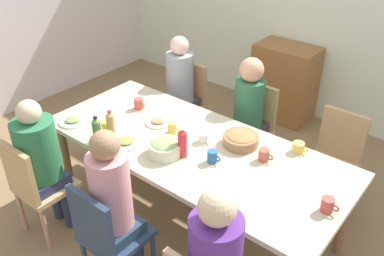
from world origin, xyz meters
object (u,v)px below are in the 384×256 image
Objects in this scene: chair_1 at (251,125)px; bowl_0 at (241,139)px; person_4 at (179,85)px; cup_2 at (213,156)px; bowl_1 at (165,148)px; chair_5 at (107,234)px; plate_1 at (126,142)px; chair_2 at (36,184)px; person_1 at (248,109)px; cup_5 at (328,205)px; plate_2 at (73,121)px; cup_6 at (204,138)px; cup_7 at (264,155)px; bottle_2 at (111,125)px; side_cabinet at (284,82)px; chair_0 at (334,156)px; person_2 at (41,157)px; bottle_0 at (182,143)px; person_5 at (114,200)px; cup_3 at (139,104)px; chair_4 at (185,100)px; cup_1 at (172,128)px; bottle_1 at (97,130)px; plate_0 at (158,122)px; cup_0 at (106,126)px.

bowl_0 is (0.29, -0.67, 0.29)m from chair_1.
cup_2 is (1.08, -0.89, 0.08)m from person_4.
person_4 is 4.88× the size of bowl_1.
plate_1 is (-0.41, 0.59, 0.26)m from chair_5.
chair_2 is 0.73× the size of person_4.
person_1 is at bearing 106.17° from cup_2.
person_1 is 1.41m from cup_5.
plate_2 is 1.14m from cup_6.
chair_1 reaches higher than cup_7.
side_cabinet is (0.29, 2.39, -0.42)m from bottle_2.
person_2 is (-1.64, -1.71, 0.21)m from chair_0.
bowl_1 is at bearing -150.06° from bottle_0.
cup_3 is (-0.73, 0.96, 0.06)m from person_5.
bowl_0 is (0.29, 1.05, 0.06)m from person_5.
cup_2 is 0.86m from cup_5.
chair_4 is 8.30× the size of cup_1.
bottle_1 is (-0.19, -0.12, 0.09)m from plate_1.
chair_4 reaches higher than bowl_1.
plate_0 is 0.46m from bowl_1.
plate_1 is at bearing -55.18° from cup_3.
bowl_0 is at bearing -72.93° from side_cabinet.
bottle_2 is (0.26, 0.58, 0.36)m from chair_2.
cup_2 is (0.92, 0.20, 0.00)m from cup_0.
side_cabinet is (0.55, 2.88, -0.27)m from person_2.
bowl_0 is at bearing -27.26° from person_4.
plate_2 is at bearing -98.49° from person_4.
cup_3 is (-0.99, 0.24, 0.00)m from cup_2.
cup_2 is at bearing -75.27° from chair_1.
person_5 reaches higher than cup_2.
person_4 is (0.00, 1.62, 0.00)m from person_2.
cup_6 is at bearing 87.15° from person_5.
chair_1 is 8.20× the size of cup_0.
cup_5 is at bearing -6.26° from cup_3.
bottle_2 reaches higher than chair_5.
person_2 reaches higher than chair_0.
plate_2 is 0.96× the size of bottle_2.
cup_6 is 0.50m from cup_7.
chair_5 is 1.32m from cup_3.
person_5 is 5.26× the size of bottle_0.
cup_3 is 1.86m from cup_5.
cup_2 is at bearing 16.29° from bottle_2.
chair_2 is at bearing -112.19° from plate_0.
person_4 is 5.25× the size of plate_2.
bottle_0 is (-1.08, -0.11, 0.07)m from cup_5.
cup_6 is (0.28, 0.06, -0.01)m from cup_1.
chair_4 is 1.23m from cup_0.
person_4 is at bearing 90.00° from person_2.
cup_3 is 0.48× the size of bottle_0.
cup_1 is at bearing -169.90° from cup_7.
cup_0 is at bearing -167.64° from cup_2.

